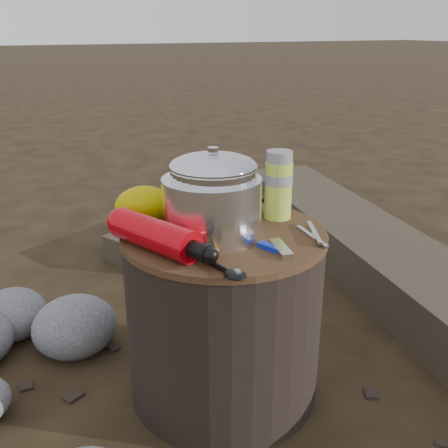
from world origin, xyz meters
name	(u,v)px	position (x,y,z in m)	size (l,w,h in m)	color
ground	(224,387)	(0.00, 0.00, 0.00)	(60.00, 60.00, 0.00)	black
stump	(224,314)	(0.00, 0.00, 0.23)	(0.50, 0.50, 0.46)	black
rock_ring	(21,378)	(-0.50, 0.16, 0.09)	(0.40, 0.88, 0.17)	slate
log_main	(373,253)	(0.85, 0.37, 0.09)	(0.35, 2.08, 0.18)	#3B3226
log_small	(223,213)	(0.56, 1.14, 0.06)	(0.24, 1.33, 0.11)	#3B3226
foil_windscreen	(212,207)	(-0.04, -0.01, 0.53)	(0.23, 0.23, 0.14)	white
camping_pot	(213,194)	(-0.03, 0.00, 0.56)	(0.20, 0.20, 0.20)	silver
fuel_bottle	(155,235)	(-0.19, -0.03, 0.50)	(0.07, 0.30, 0.07)	red
thermos	(278,185)	(0.17, 0.03, 0.55)	(0.07, 0.07, 0.18)	#B6D43E
travel_mug	(237,187)	(0.11, 0.14, 0.52)	(0.08, 0.08, 0.12)	black
stuff_sack	(143,205)	(-0.16, 0.14, 0.51)	(0.14, 0.12, 0.10)	#BFAA00
food_pouch	(205,187)	(0.02, 0.16, 0.53)	(0.11, 0.02, 0.14)	#101747
lighter	(270,247)	(0.04, -0.14, 0.47)	(0.02, 0.07, 0.01)	#1229BC
multitool	(281,249)	(0.06, -0.16, 0.47)	(0.03, 0.10, 0.01)	silver
pot_grabber	(312,235)	(0.17, -0.13, 0.47)	(0.04, 0.14, 0.01)	silver
spork	(210,262)	(-0.11, -0.16, 0.47)	(0.04, 0.17, 0.01)	black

